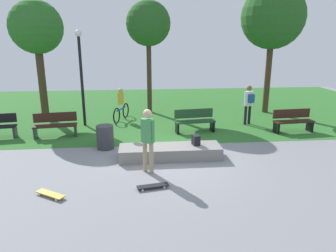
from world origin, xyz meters
TOP-DOWN VIEW (x-y plane):
  - ground_plane at (0.00, 0.00)m, footprint 28.00×28.00m
  - grass_lawn at (0.00, 7.63)m, footprint 26.60×12.74m
  - concrete_ledge at (0.06, 0.02)m, footprint 3.18×0.92m
  - backpack_on_ledge at (0.88, 0.07)m, footprint 0.25×0.32m
  - skater_performing_trick at (-0.66, -1.01)m, footprint 0.38×0.36m
  - skateboard_by_ledge at (-0.59, -2.01)m, footprint 0.82×0.34m
  - skateboard_spare at (-3.04, -2.21)m, footprint 0.78×0.61m
  - park_bench_near_path at (1.33, 2.79)m, footprint 1.64×0.65m
  - park_bench_center_lawn at (-4.09, 2.68)m, footprint 1.64×0.65m
  - park_bench_far_right at (5.27, 2.41)m, footprint 1.64×0.61m
  - tree_slender_maple at (-0.33, 6.55)m, footprint 2.15×2.15m
  - tree_tall_oak at (5.58, 5.93)m, footprint 3.02×3.02m
  - tree_broad_elm at (-5.40, 5.97)m, footprint 2.38×2.38m
  - lamp_post at (-3.25, 4.22)m, footprint 0.28×0.28m
  - trash_bin at (-2.06, 1.10)m, footprint 0.58×0.58m
  - pedestrian_with_backpack at (3.85, 3.68)m, footprint 0.41×0.42m
  - cyclist_on_bicycle at (-1.71, 5.00)m, footprint 0.66×1.74m

SIDE VIEW (x-z plane):
  - ground_plane at x=0.00m, z-range 0.00..0.00m
  - grass_lawn at x=0.00m, z-range 0.00..0.01m
  - skateboard_by_ledge at x=-0.59m, z-range 0.02..0.10m
  - skateboard_spare at x=-3.04m, z-range 0.02..0.10m
  - concrete_ledge at x=0.06m, z-range 0.00..0.39m
  - trash_bin at x=-2.06m, z-range 0.00..0.81m
  - park_bench_near_path at x=1.33m, z-range 0.03..0.94m
  - park_bench_center_lawn at x=-4.09m, z-range 0.03..0.94m
  - park_bench_far_right at x=5.27m, z-range 0.03..0.94m
  - backpack_on_ledge at x=0.88m, z-range 0.39..0.71m
  - cyclist_on_bicycle at x=-1.71m, z-range -0.13..1.39m
  - pedestrian_with_backpack at x=3.85m, z-range 0.17..1.89m
  - skater_performing_trick at x=-0.66m, z-range 0.17..1.98m
  - lamp_post at x=-3.25m, z-range 0.45..4.45m
  - tree_broad_elm at x=-5.40m, z-range 1.41..6.76m
  - tree_slender_maple at x=-0.33m, z-range 1.59..7.03m
  - tree_tall_oak at x=5.58m, z-range 1.54..7.70m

